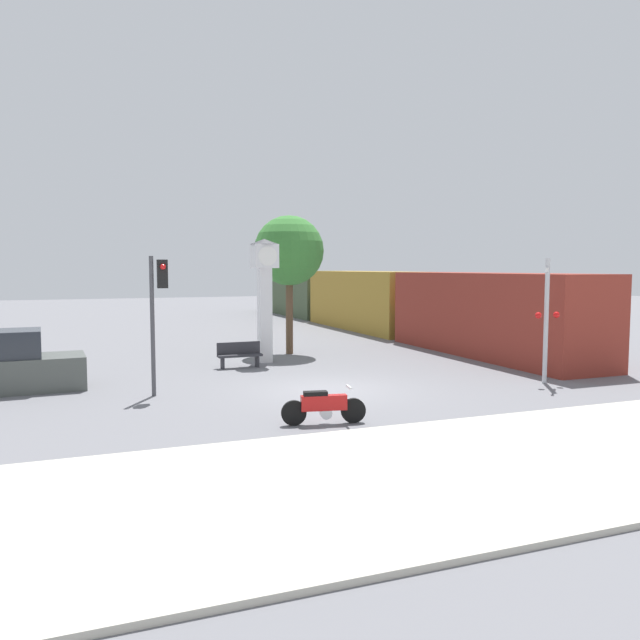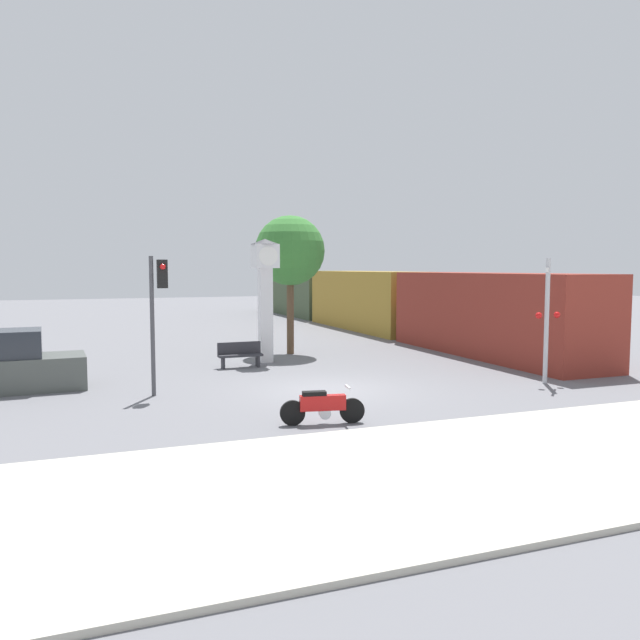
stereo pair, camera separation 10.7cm
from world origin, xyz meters
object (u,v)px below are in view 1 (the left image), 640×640
Objects in this scene: bench at (239,354)px; railroad_crossing_signal at (546,316)px; street_tree at (289,251)px; freight_train at (366,300)px; parked_car at (6,366)px; clock_tower at (265,281)px; traffic_light at (158,300)px; motorcycle at (324,406)px.

railroad_crossing_signal is at bearing -38.03° from bench.
street_tree is at bearing 120.13° from railroad_crossing_signal.
freight_train is at bearing 47.58° from bench.
freight_train is at bearing 48.54° from street_tree.
street_tree reaches higher than parked_car.
freight_train is 22.29m from parked_car.
freight_train is (9.23, 10.52, -1.40)m from clock_tower.
bench is (-2.85, -2.83, -3.81)m from street_tree.
freight_train reaches higher than bench.
railroad_crossing_signal is 10.93m from street_tree.
freight_train is 11.78m from street_tree.
clock_tower is 10.20m from railroad_crossing_signal.
traffic_light is (-4.54, -4.98, -0.38)m from clock_tower.
street_tree is at bearing -131.46° from freight_train.
street_tree is at bearing 49.65° from clock_tower.
railroad_crossing_signal is (11.53, -2.38, -0.59)m from traffic_light.
freight_train is 15.55m from bench.
freight_train is at bearing 33.78° from parked_car.
clock_tower is at bearing 92.84° from motorcycle.
motorcycle is 22.85m from freight_train.
street_tree reaches higher than bench.
clock_tower is at bearing 37.07° from bench.
clock_tower reaches higher than freight_train.
bench reaches higher than motorcycle.
street_tree reaches higher than freight_train.
clock_tower is 2.94× the size of bench.
railroad_crossing_signal is 10.57m from bench.
bench is (-10.46, -11.44, -1.21)m from freight_train.
motorcycle is at bearing -164.54° from railroad_crossing_signal.
clock_tower is 0.13× the size of freight_train.
street_tree is 5.53m from bench.
motorcycle is 0.42× the size of clock_tower.
clock_tower is 6.75m from traffic_light.
parked_car is at bearing 147.39° from motorcycle.
traffic_light is at bearing 168.33° from railroad_crossing_signal.
railroad_crossing_signal is at bearing -97.12° from freight_train.
traffic_light is at bearing 134.87° from motorcycle.
traffic_light is 5.05m from parked_car.
motorcycle is 0.06× the size of freight_train.
traffic_light is 11.79m from railroad_crossing_signal.
clock_tower is 3.03m from bench.
freight_train is 6.14× the size of street_tree.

